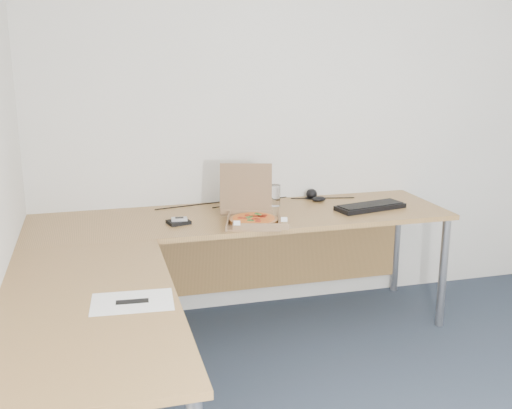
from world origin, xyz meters
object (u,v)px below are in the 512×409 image
object	(u,v)px
keyboard	(370,207)
desk	(202,245)
pizza_box	(253,217)
wallet	(179,222)
drinking_glass	(274,195)

from	to	relation	value
keyboard	desk	bearing A→B (deg)	-174.53
keyboard	pizza_box	bearing A→B (deg)	175.95
desk	wallet	xyz separation A→B (m)	(-0.07, 0.33, 0.04)
desk	drinking_glass	distance (m)	0.83
keyboard	wallet	bearing A→B (deg)	168.92
drinking_glass	wallet	distance (m)	0.70
desk	pizza_box	xyz separation A→B (m)	(0.34, 0.24, 0.07)
desk	wallet	size ratio (longest dim) A/B	21.04
desk	wallet	world-z (taller)	wallet
wallet	desk	bearing A→B (deg)	-92.45
desk	drinking_glass	size ratio (longest dim) A/B	18.82
desk	drinking_glass	world-z (taller)	drinking_glass
drinking_glass	pizza_box	bearing A→B (deg)	-124.07
pizza_box	keyboard	xyz separation A→B (m)	(0.78, 0.11, -0.02)
pizza_box	wallet	bearing A→B (deg)	-176.24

